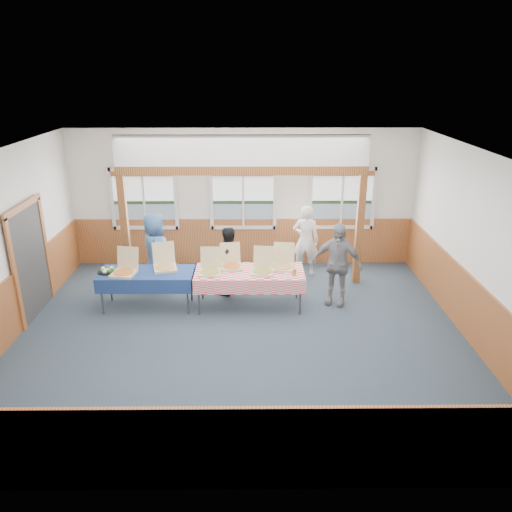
% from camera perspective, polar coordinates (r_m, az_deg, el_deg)
% --- Properties ---
extents(floor, '(8.00, 8.00, 0.00)m').
position_cam_1_polar(floor, '(9.01, -1.72, -8.90)').
color(floor, '#25323D').
rests_on(floor, ground).
extents(ceiling, '(8.00, 8.00, 0.00)m').
position_cam_1_polar(ceiling, '(7.93, -1.97, 11.61)').
color(ceiling, white).
rests_on(ceiling, wall_back).
extents(wall_back, '(8.00, 0.00, 8.00)m').
position_cam_1_polar(wall_back, '(11.69, -1.48, 6.61)').
color(wall_back, silver).
rests_on(wall_back, floor).
extents(wall_front, '(8.00, 0.00, 8.00)m').
position_cam_1_polar(wall_front, '(5.20, -2.66, -12.72)').
color(wall_front, silver).
rests_on(wall_front, floor).
extents(wall_left, '(0.00, 8.00, 8.00)m').
position_cam_1_polar(wall_left, '(9.33, -27.21, 0.54)').
color(wall_left, silver).
rests_on(wall_left, floor).
extents(wall_right, '(0.00, 8.00, 8.00)m').
position_cam_1_polar(wall_right, '(9.16, 24.04, 0.71)').
color(wall_right, silver).
rests_on(wall_right, floor).
extents(wainscot_back, '(7.98, 0.05, 1.10)m').
position_cam_1_polar(wainscot_back, '(11.96, -1.43, 1.70)').
color(wainscot_back, brown).
rests_on(wainscot_back, floor).
extents(wainscot_front, '(7.98, 0.05, 1.10)m').
position_cam_1_polar(wainscot_front, '(5.86, -2.47, -21.17)').
color(wainscot_front, brown).
rests_on(wainscot_front, floor).
extents(wainscot_left, '(0.05, 6.98, 1.10)m').
position_cam_1_polar(wainscot_left, '(9.70, -26.06, -5.28)').
color(wainscot_left, brown).
rests_on(wainscot_left, floor).
extents(wainscot_right, '(0.05, 6.98, 1.10)m').
position_cam_1_polar(wainscot_right, '(9.53, 22.98, -5.22)').
color(wainscot_right, brown).
rests_on(wainscot_right, floor).
extents(cased_opening, '(0.06, 1.30, 2.10)m').
position_cam_1_polar(cased_opening, '(10.25, -24.40, -0.59)').
color(cased_opening, '#2E2E2E').
rests_on(cased_opening, wall_left).
extents(window_left, '(1.56, 0.10, 1.46)m').
position_cam_1_polar(window_left, '(11.89, -12.72, 6.75)').
color(window_left, silver).
rests_on(window_left, wall_back).
extents(window_mid, '(1.56, 0.10, 1.46)m').
position_cam_1_polar(window_mid, '(11.63, -1.48, 6.94)').
color(window_mid, silver).
rests_on(window_mid, wall_back).
extents(window_right, '(1.56, 0.10, 1.46)m').
position_cam_1_polar(window_right, '(11.81, 9.82, 6.86)').
color(window_right, silver).
rests_on(window_right, wall_back).
extents(post_left, '(0.15, 0.15, 2.40)m').
position_cam_1_polar(post_left, '(10.98, -14.73, 2.81)').
color(post_left, '#582D13').
rests_on(post_left, floor).
extents(post_right, '(0.15, 0.15, 2.40)m').
position_cam_1_polar(post_right, '(10.89, 11.74, 2.91)').
color(post_right, '#582D13').
rests_on(post_right, floor).
extents(cross_beam, '(5.15, 0.18, 0.18)m').
position_cam_1_polar(cross_beam, '(10.32, -1.62, 9.77)').
color(cross_beam, '#582D13').
rests_on(cross_beam, post_left).
extents(table_left, '(1.89, 1.01, 0.76)m').
position_cam_1_polar(table_left, '(9.89, -12.41, -2.08)').
color(table_left, '#2E2E2E').
rests_on(table_left, floor).
extents(table_right, '(2.30, 1.74, 0.76)m').
position_cam_1_polar(table_right, '(9.70, -0.74, -2.00)').
color(table_right, '#2E2E2E').
rests_on(table_right, floor).
extents(pizza_box_a, '(0.51, 0.59, 0.47)m').
position_cam_1_polar(pizza_box_a, '(9.84, -14.82, -1.63)').
color(pizza_box_a, '#C9B786').
rests_on(pizza_box_a, table_left).
extents(pizza_box_b, '(0.54, 0.61, 0.47)m').
position_cam_1_polar(pizza_box_b, '(9.93, -10.36, -1.05)').
color(pizza_box_b, '#C9B786').
rests_on(pizza_box_b, table_left).
extents(pizza_box_c, '(0.42, 0.51, 0.45)m').
position_cam_1_polar(pizza_box_c, '(9.60, -5.23, -1.58)').
color(pizza_box_c, '#C9B786').
rests_on(pizza_box_c, table_right).
extents(pizza_box_d, '(0.48, 0.55, 0.44)m').
position_cam_1_polar(pizza_box_d, '(9.84, -2.82, -0.94)').
color(pizza_box_d, '#C9B786').
rests_on(pizza_box_d, table_right).
extents(pizza_box_e, '(0.48, 0.56, 0.45)m').
position_cam_1_polar(pizza_box_e, '(9.58, 0.78, -1.52)').
color(pizza_box_e, '#C9B786').
rests_on(pizza_box_e, table_right).
extents(pizza_box_f, '(0.48, 0.56, 0.45)m').
position_cam_1_polar(pizza_box_f, '(9.80, 3.09, -1.02)').
color(pizza_box_f, '#C9B786').
rests_on(pizza_box_f, table_right).
extents(veggie_tray, '(0.38, 0.38, 0.09)m').
position_cam_1_polar(veggie_tray, '(10.04, -16.64, -1.59)').
color(veggie_tray, black).
rests_on(veggie_tray, table_left).
extents(drink_glass, '(0.07, 0.07, 0.15)m').
position_cam_1_polar(drink_glass, '(9.45, 4.41, -1.86)').
color(drink_glass, '#9B7219').
rests_on(drink_glass, table_right).
extents(woman_white, '(0.66, 0.50, 1.62)m').
position_cam_1_polar(woman_white, '(11.27, 5.71, 1.79)').
color(woman_white, silver).
rests_on(woman_white, floor).
extents(woman_black, '(0.87, 0.81, 1.45)m').
position_cam_1_polar(woman_black, '(10.27, -3.30, -0.59)').
color(woman_black, black).
rests_on(woman_black, floor).
extents(man_blue, '(0.67, 0.89, 1.65)m').
position_cam_1_polar(man_blue, '(10.72, -11.37, 0.54)').
color(man_blue, '#375A8A').
rests_on(man_blue, floor).
extents(person_grey, '(1.07, 0.74, 1.68)m').
position_cam_1_polar(person_grey, '(9.91, 9.21, -0.92)').
color(person_grey, gray).
rests_on(person_grey, floor).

